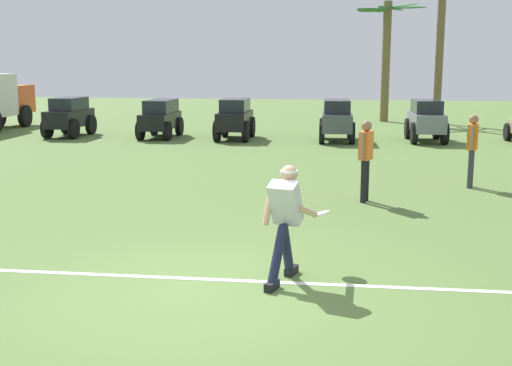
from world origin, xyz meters
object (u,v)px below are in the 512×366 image
at_px(parked_car_slot_e, 426,120).
at_px(palm_tree_left_of_centre, 441,28).
at_px(teammate_near_sideline, 472,144).
at_px(teammate_deep, 366,153).
at_px(parked_car_slot_b, 161,117).
at_px(parked_car_slot_a, 69,116).
at_px(palm_tree_far_left, 386,50).
at_px(frisbee_in_flight, 320,214).
at_px(frisbee_thrower, 285,217).
at_px(parked_car_slot_c, 235,118).
at_px(parked_car_slot_d, 337,119).

bearing_deg(parked_car_slot_e, palm_tree_left_of_centre, 79.90).
relative_size(teammate_near_sideline, teammate_deep, 1.00).
xyz_separation_m(teammate_near_sideline, parked_car_slot_b, (-9.27, 8.07, -0.22)).
height_order(parked_car_slot_a, palm_tree_far_left, palm_tree_far_left).
xyz_separation_m(parked_car_slot_b, palm_tree_left_of_centre, (10.44, 6.95, 3.35)).
bearing_deg(teammate_near_sideline, frisbee_in_flight, -116.52).
height_order(parked_car_slot_b, palm_tree_left_of_centre, palm_tree_left_of_centre).
distance_m(frisbee_thrower, parked_car_slot_c, 14.81).
xyz_separation_m(teammate_deep, parked_car_slot_b, (-7.00, 9.86, -0.22)).
xyz_separation_m(frisbee_in_flight, parked_car_slot_c, (-3.62, 13.84, 0.04)).
bearing_deg(parked_car_slot_c, frisbee_thrower, -77.40).
xyz_separation_m(frisbee_in_flight, parked_car_slot_e, (2.89, 14.10, 0.04)).
relative_size(parked_car_slot_e, palm_tree_far_left, 0.45).
bearing_deg(frisbee_thrower, palm_tree_left_of_centre, 78.20).
xyz_separation_m(teammate_deep, parked_car_slot_a, (-10.37, 9.73, -0.20)).
xyz_separation_m(teammate_deep, parked_car_slot_e, (2.23, 10.01, -0.20)).
distance_m(frisbee_thrower, palm_tree_far_left, 22.42).
bearing_deg(parked_car_slot_e, parked_car_slot_c, -177.65).
bearing_deg(palm_tree_left_of_centre, parked_car_slot_b, -146.34).
xyz_separation_m(frisbee_in_flight, parked_car_slot_d, (-0.10, 13.77, 0.04)).
bearing_deg(parked_car_slot_d, teammate_deep, -85.48).
bearing_deg(frisbee_thrower, palm_tree_far_left, 84.18).
xyz_separation_m(frisbee_in_flight, teammate_near_sideline, (2.94, 5.88, 0.24)).
height_order(parked_car_slot_a, palm_tree_left_of_centre, palm_tree_left_of_centre).
height_order(parked_car_slot_c, palm_tree_far_left, palm_tree_far_left).
relative_size(teammate_deep, palm_tree_far_left, 0.29).
bearing_deg(parked_car_slot_c, teammate_near_sideline, -50.50).
bearing_deg(palm_tree_far_left, parked_car_slot_c, -125.44).
height_order(parked_car_slot_b, palm_tree_far_left, palm_tree_far_left).
relative_size(frisbee_in_flight, parked_car_slot_b, 0.13).
distance_m(frisbee_thrower, parked_car_slot_a, 17.19).
xyz_separation_m(teammate_near_sideline, parked_car_slot_d, (-3.03, 7.89, -0.20)).
height_order(teammate_near_sideline, parked_car_slot_c, teammate_near_sideline).
distance_m(frisbee_in_flight, teammate_near_sideline, 6.58).
distance_m(frisbee_thrower, teammate_near_sideline, 7.31).
relative_size(frisbee_thrower, parked_car_slot_a, 0.60).
xyz_separation_m(frisbee_in_flight, palm_tree_far_left, (1.87, 21.55, 2.51)).
relative_size(frisbee_thrower, teammate_near_sideline, 0.91).
relative_size(teammate_deep, palm_tree_left_of_centre, 0.22).
bearing_deg(parked_car_slot_a, parked_car_slot_d, -0.31).
distance_m(parked_car_slot_b, parked_car_slot_e, 9.23).
relative_size(parked_car_slot_a, parked_car_slot_d, 0.98).
distance_m(parked_car_slot_a, palm_tree_far_left, 14.13).
bearing_deg(palm_tree_far_left, palm_tree_left_of_centre, -15.96).
height_order(parked_car_slot_b, parked_car_slot_d, parked_car_slot_d).
height_order(frisbee_thrower, parked_car_slot_e, frisbee_thrower).
bearing_deg(frisbee_in_flight, frisbee_thrower, -122.14).
height_order(teammate_deep, parked_car_slot_a, teammate_deep).
bearing_deg(palm_tree_left_of_centre, frisbee_in_flight, -101.11).
relative_size(parked_car_slot_a, palm_tree_left_of_centre, 0.34).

